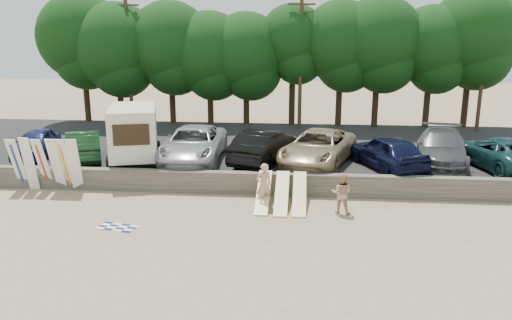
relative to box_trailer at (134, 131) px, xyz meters
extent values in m
plane|color=tan|center=(6.29, -5.62, -2.29)|extent=(120.00, 120.00, 0.00)
cube|color=#6B6356|center=(6.29, -2.62, -1.79)|extent=(44.00, 0.50, 1.00)
cube|color=#282828|center=(6.29, 4.88, -1.94)|extent=(44.00, 14.50, 0.70)
cylinder|color=#382616|center=(-7.71, 11.98, 0.51)|extent=(0.44, 0.44, 4.19)
sphere|color=#124115|center=(-7.71, 11.98, 4.60)|extent=(6.37, 6.37, 6.37)
cylinder|color=#382616|center=(-4.93, 11.54, 0.28)|extent=(0.44, 0.44, 3.73)
sphere|color=#124115|center=(-4.93, 11.54, 3.92)|extent=(6.33, 6.33, 6.33)
cylinder|color=#382616|center=(-1.13, 11.98, 0.33)|extent=(0.44, 0.44, 3.83)
sphere|color=#124115|center=(-1.13, 11.98, 4.07)|extent=(6.23, 6.23, 6.23)
cylinder|color=#382616|center=(1.72, 11.98, 0.13)|extent=(0.44, 0.44, 3.44)
sphere|color=#124115|center=(1.72, 11.98, 3.49)|extent=(5.95, 5.95, 5.95)
cylinder|color=#382616|center=(4.39, 11.98, 0.13)|extent=(0.44, 0.44, 3.42)
sphere|color=#124115|center=(4.39, 11.98, 3.47)|extent=(5.83, 5.83, 5.83)
cylinder|color=#382616|center=(7.72, 11.98, 0.48)|extent=(0.44, 0.44, 4.13)
sphere|color=#124115|center=(7.72, 11.98, 4.52)|extent=(4.85, 4.85, 4.85)
cylinder|color=#382616|center=(11.08, 11.91, 0.40)|extent=(0.44, 0.44, 3.98)
sphere|color=#124115|center=(11.08, 11.91, 4.29)|extent=(5.78, 5.78, 5.78)
cylinder|color=#382616|center=(13.61, 11.57, 0.44)|extent=(0.44, 0.44, 4.06)
sphere|color=#124115|center=(13.61, 11.57, 4.41)|extent=(6.00, 6.00, 6.00)
cylinder|color=#382616|center=(17.19, 11.77, 0.33)|extent=(0.44, 0.44, 3.84)
sphere|color=#124115|center=(17.19, 11.77, 4.08)|extent=(5.38, 5.38, 5.38)
cylinder|color=#382616|center=(19.88, 11.98, 0.57)|extent=(0.44, 0.44, 4.31)
sphere|color=#124115|center=(19.88, 11.98, 4.78)|extent=(6.12, 6.12, 6.12)
cylinder|color=#473321|center=(-3.71, 10.38, 2.91)|extent=(0.26, 0.26, 9.00)
cube|color=#473321|center=(-3.71, 10.38, 6.71)|extent=(1.80, 0.12, 0.12)
cube|color=#473321|center=(-3.71, 10.38, 6.21)|extent=(1.50, 0.10, 0.10)
cylinder|color=#473321|center=(8.29, 10.38, 2.91)|extent=(0.26, 0.26, 9.00)
cube|color=#473321|center=(8.29, 10.38, 6.71)|extent=(1.80, 0.12, 0.12)
cube|color=#473321|center=(8.29, 10.38, 6.21)|extent=(1.50, 0.10, 0.10)
cylinder|color=#473321|center=(20.29, 10.38, 2.91)|extent=(0.26, 0.26, 9.00)
cube|color=#473321|center=(20.29, 10.38, 6.71)|extent=(1.80, 0.12, 0.12)
cube|color=#473321|center=(20.29, 10.38, 6.21)|extent=(1.50, 0.10, 0.10)
cube|color=beige|center=(0.00, 0.01, 0.02)|extent=(3.37, 4.88, 2.44)
cube|color=black|center=(0.62, -2.15, 0.25)|extent=(1.61, 0.51, 1.00)
cylinder|color=black|center=(-0.72, -1.70, -1.22)|extent=(0.42, 0.77, 0.73)
cylinder|color=black|center=(1.52, -1.06, -1.22)|extent=(0.42, 0.77, 0.73)
cylinder|color=black|center=(-1.52, 1.07, -1.22)|extent=(0.42, 0.77, 0.73)
cylinder|color=black|center=(0.72, 1.72, -1.22)|extent=(0.42, 0.77, 0.73)
imported|color=#161C4E|center=(-5.61, 0.61, -0.86)|extent=(2.45, 4.49, 1.45)
imported|color=black|center=(-2.83, 0.17, -0.82)|extent=(3.40, 4.87, 1.52)
imported|color=#A6A5AB|center=(2.96, 0.45, -0.72)|extent=(3.08, 6.34, 1.74)
imported|color=black|center=(6.62, 0.41, -0.73)|extent=(3.37, 5.49, 1.71)
imported|color=tan|center=(9.33, 0.39, -0.74)|extent=(4.51, 6.64, 1.69)
imported|color=black|center=(12.67, -0.18, -0.75)|extent=(3.65, 5.28, 1.67)
imported|color=#454749|center=(15.47, 0.83, -0.72)|extent=(3.73, 6.33, 1.72)
imported|color=#163A3E|center=(18.11, 0.52, -0.82)|extent=(3.71, 5.92, 1.52)
cube|color=white|center=(-4.52, -3.10, -1.04)|extent=(0.53, 0.88, 2.49)
cube|color=white|center=(-3.92, -3.16, -1.00)|extent=(0.53, 0.59, 2.56)
cube|color=white|center=(-3.33, -3.04, -1.04)|extent=(0.62, 0.89, 2.50)
cube|color=white|center=(-2.65, -3.10, -1.02)|extent=(0.57, 0.78, 2.53)
cube|color=white|center=(-2.23, -3.07, -1.02)|extent=(0.61, 0.81, 2.52)
cube|color=white|center=(-1.77, -3.10, -1.02)|extent=(0.59, 0.74, 2.54)
cube|color=#FFE8A0|center=(6.94, -4.11, -1.71)|extent=(0.56, 2.82, 1.15)
cube|color=#FFE8A0|center=(7.73, -4.21, -1.71)|extent=(0.56, 2.82, 1.16)
cube|color=#FFE8A0|center=(8.47, -4.18, -1.71)|extent=(0.56, 2.82, 1.15)
imported|color=tan|center=(6.98, -4.38, -1.34)|extent=(0.82, 0.73, 1.89)
imported|color=tan|center=(10.15, -4.83, -1.44)|extent=(0.94, 0.80, 1.69)
cube|color=#258843|center=(7.57, -3.54, -2.13)|extent=(0.43, 0.37, 0.32)
cube|color=#C76917|center=(7.60, -3.65, -2.18)|extent=(0.34, 0.30, 0.22)
plane|color=white|center=(1.66, -7.19, -2.28)|extent=(1.80, 1.80, 0.00)
camera|label=1|loc=(8.54, -24.19, 4.74)|focal=35.00mm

